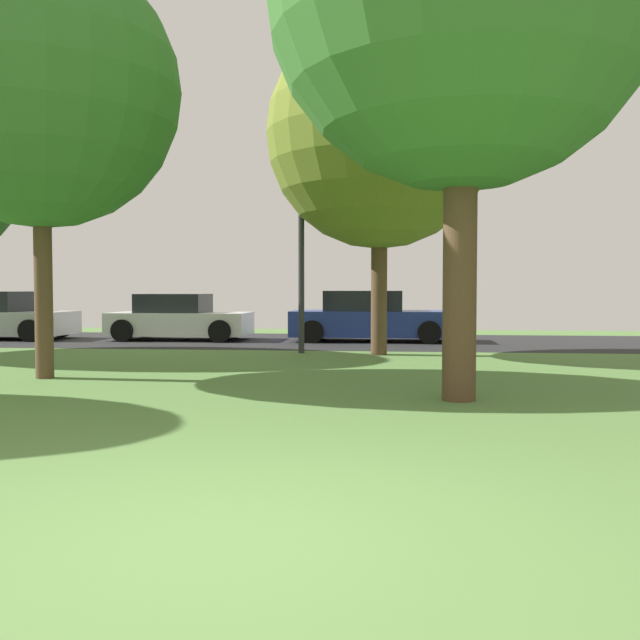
{
  "coord_description": "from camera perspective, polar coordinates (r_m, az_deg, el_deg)",
  "views": [
    {
      "loc": [
        0.99,
        -4.04,
        1.5
      ],
      "look_at": [
        0.0,
        5.1,
        1.09
      ],
      "focal_mm": 39.31,
      "sensor_mm": 36.0,
      "label": 1
    }
  ],
  "objects": [
    {
      "name": "ground_plane",
      "position": [
        4.42,
        -7.5,
        -17.3
      ],
      "size": [
        44.0,
        44.0,
        0.0
      ],
      "primitive_type": "plane",
      "color": "#5B8442"
    },
    {
      "name": "road_strip",
      "position": [
        20.12,
        3.35,
        -1.74
      ],
      "size": [
        44.0,
        6.4,
        0.01
      ],
      "primitive_type": "cube",
      "color": "#28282B",
      "rests_on": "ground_plane"
    },
    {
      "name": "maple_tree_far",
      "position": [
        16.37,
        4.88,
        14.75
      ],
      "size": [
        5.13,
        5.13,
        7.54
      ],
      "color": "brown",
      "rests_on": "ground_plane"
    },
    {
      "name": "oak_tree_right",
      "position": [
        13.06,
        -21.83,
        17.08
      ],
      "size": [
        4.62,
        4.62,
        7.14
      ],
      "color": "brown",
      "rests_on": "ground_plane"
    },
    {
      "name": "parked_car_white",
      "position": [
        21.04,
        -11.41,
        0.09
      ],
      "size": [
        4.05,
        2.04,
        1.36
      ],
      "color": "white",
      "rests_on": "ground_plane"
    },
    {
      "name": "parked_car_blue",
      "position": [
        20.17,
        4.06,
        0.14
      ],
      "size": [
        4.59,
        2.08,
        1.45
      ],
      "color": "#233893",
      "rests_on": "ground_plane"
    },
    {
      "name": "street_lamp_post",
      "position": [
        16.4,
        -1.53,
        5.15
      ],
      "size": [
        0.14,
        0.14,
        4.5
      ],
      "primitive_type": "cylinder",
      "color": "#2D2D33",
      "rests_on": "ground_plane"
    }
  ]
}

